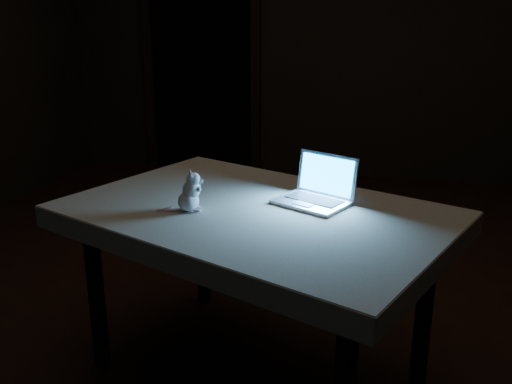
# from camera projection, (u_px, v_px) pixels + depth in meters

# --- Properties ---
(floor) EXTENTS (5.00, 5.00, 0.00)m
(floor) POSITION_uv_depth(u_px,v_px,m) (274.00, 313.00, 2.77)
(floor) COLOR black
(floor) RESTS_ON ground
(back_wall) EXTENTS (4.50, 0.04, 2.60)m
(back_wall) POSITION_uv_depth(u_px,v_px,m) (328.00, 23.00, 4.70)
(back_wall) COLOR black
(back_wall) RESTS_ON ground
(doorway) EXTENTS (1.06, 0.36, 2.13)m
(doorway) POSITION_uv_depth(u_px,v_px,m) (202.00, 50.00, 4.99)
(doorway) COLOR black
(doorway) RESTS_ON back_wall
(table) EXTENTS (1.53, 1.30, 0.70)m
(table) POSITION_uv_depth(u_px,v_px,m) (256.00, 294.00, 2.23)
(table) COLOR black
(table) RESTS_ON floor
(tablecloth) EXTENTS (1.66, 1.50, 0.08)m
(tablecloth) POSITION_uv_depth(u_px,v_px,m) (240.00, 214.00, 2.18)
(tablecloth) COLOR beige
(tablecloth) RESTS_ON table
(laptop) EXTENTS (0.34, 0.32, 0.18)m
(laptop) POSITION_uv_depth(u_px,v_px,m) (312.00, 182.00, 2.14)
(laptop) COLOR silver
(laptop) RESTS_ON tablecloth
(plush_mouse) EXTENTS (0.14, 0.14, 0.15)m
(plush_mouse) POSITION_uv_depth(u_px,v_px,m) (188.00, 191.00, 2.07)
(plush_mouse) COLOR silver
(plush_mouse) RESTS_ON tablecloth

